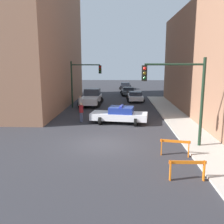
{
  "coord_description": "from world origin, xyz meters",
  "views": [
    {
      "loc": [
        1.19,
        -14.88,
        5.0
      ],
      "look_at": [
        0.42,
        5.27,
        1.03
      ],
      "focal_mm": 40.0,
      "sensor_mm": 36.0,
      "label": 1
    }
  ],
  "objects_px": {
    "police_car": "(120,115)",
    "white_truck": "(91,98)",
    "pedestrian_corner": "(80,103)",
    "barrier_front": "(187,167)",
    "traffic_light_near": "(183,89)",
    "pedestrian_crossing": "(81,112)",
    "parked_car_mid": "(128,91)",
    "parked_car_far": "(125,86)",
    "barrier_mid": "(175,145)",
    "traffic_light_far": "(81,78)",
    "parked_car_near": "(135,96)"
  },
  "relations": [
    {
      "from": "police_car",
      "to": "parked_car_far",
      "type": "bearing_deg",
      "value": 5.85
    },
    {
      "from": "traffic_light_far",
      "to": "parked_car_near",
      "type": "distance_m",
      "value": 8.49
    },
    {
      "from": "traffic_light_far",
      "to": "pedestrian_crossing",
      "type": "xyz_separation_m",
      "value": [
        1.04,
        -6.93,
        -2.54
      ]
    },
    {
      "from": "traffic_light_near",
      "to": "white_truck",
      "type": "bearing_deg",
      "value": 115.34
    },
    {
      "from": "pedestrian_crossing",
      "to": "barrier_mid",
      "type": "distance_m",
      "value": 10.14
    },
    {
      "from": "traffic_light_far",
      "to": "parked_car_mid",
      "type": "height_order",
      "value": "traffic_light_far"
    },
    {
      "from": "white_truck",
      "to": "barrier_mid",
      "type": "xyz_separation_m",
      "value": [
        6.55,
        -16.63,
        -0.29
      ]
    },
    {
      "from": "white_truck",
      "to": "barrier_mid",
      "type": "height_order",
      "value": "white_truck"
    },
    {
      "from": "traffic_light_near",
      "to": "police_car",
      "type": "bearing_deg",
      "value": 121.64
    },
    {
      "from": "pedestrian_corner",
      "to": "barrier_front",
      "type": "height_order",
      "value": "pedestrian_corner"
    },
    {
      "from": "parked_car_mid",
      "to": "barrier_front",
      "type": "relative_size",
      "value": 2.76
    },
    {
      "from": "parked_car_mid",
      "to": "parked_car_far",
      "type": "bearing_deg",
      "value": 87.5
    },
    {
      "from": "police_car",
      "to": "parked_car_mid",
      "type": "distance_m",
      "value": 18.55
    },
    {
      "from": "traffic_light_near",
      "to": "barrier_front",
      "type": "height_order",
      "value": "traffic_light_near"
    },
    {
      "from": "pedestrian_corner",
      "to": "barrier_mid",
      "type": "bearing_deg",
      "value": 36.1
    },
    {
      "from": "police_car",
      "to": "pedestrian_crossing",
      "type": "bearing_deg",
      "value": 91.22
    },
    {
      "from": "police_car",
      "to": "parked_car_mid",
      "type": "bearing_deg",
      "value": 4.16
    },
    {
      "from": "traffic_light_near",
      "to": "parked_car_mid",
      "type": "distance_m",
      "value": 24.79
    },
    {
      "from": "pedestrian_crossing",
      "to": "barrier_front",
      "type": "relative_size",
      "value": 1.04
    },
    {
      "from": "pedestrian_crossing",
      "to": "barrier_front",
      "type": "xyz_separation_m",
      "value": [
        6.31,
        -10.78,
        -0.24
      ]
    },
    {
      "from": "pedestrian_crossing",
      "to": "pedestrian_corner",
      "type": "height_order",
      "value": "same"
    },
    {
      "from": "pedestrian_crossing",
      "to": "barrier_mid",
      "type": "xyz_separation_m",
      "value": [
        6.39,
        -7.87,
        -0.24
      ]
    },
    {
      "from": "parked_car_far",
      "to": "pedestrian_corner",
      "type": "distance_m",
      "value": 23.51
    },
    {
      "from": "traffic_light_far",
      "to": "traffic_light_near",
      "type": "bearing_deg",
      "value": -58.84
    },
    {
      "from": "police_car",
      "to": "barrier_front",
      "type": "height_order",
      "value": "police_car"
    },
    {
      "from": "traffic_light_near",
      "to": "traffic_light_far",
      "type": "relative_size",
      "value": 1.0
    },
    {
      "from": "pedestrian_crossing",
      "to": "pedestrian_corner",
      "type": "bearing_deg",
      "value": -3.95
    },
    {
      "from": "traffic_light_near",
      "to": "police_car",
      "type": "xyz_separation_m",
      "value": [
        -3.68,
        5.98,
        -2.81
      ]
    },
    {
      "from": "parked_car_near",
      "to": "parked_car_far",
      "type": "relative_size",
      "value": 0.98
    },
    {
      "from": "parked_car_far",
      "to": "barrier_mid",
      "type": "bearing_deg",
      "value": -82.82
    },
    {
      "from": "traffic_light_far",
      "to": "barrier_mid",
      "type": "height_order",
      "value": "traffic_light_far"
    },
    {
      "from": "police_car",
      "to": "pedestrian_corner",
      "type": "height_order",
      "value": "pedestrian_corner"
    },
    {
      "from": "barrier_mid",
      "to": "barrier_front",
      "type": "bearing_deg",
      "value": -91.58
    },
    {
      "from": "parked_car_near",
      "to": "barrier_mid",
      "type": "bearing_deg",
      "value": -87.97
    },
    {
      "from": "traffic_light_far",
      "to": "white_truck",
      "type": "distance_m",
      "value": 3.21
    },
    {
      "from": "traffic_light_far",
      "to": "parked_car_mid",
      "type": "relative_size",
      "value": 1.18
    },
    {
      "from": "parked_car_near",
      "to": "parked_car_mid",
      "type": "relative_size",
      "value": 0.98
    },
    {
      "from": "parked_car_far",
      "to": "police_car",
      "type": "bearing_deg",
      "value": -88.17
    },
    {
      "from": "traffic_light_far",
      "to": "pedestrian_crossing",
      "type": "bearing_deg",
      "value": -81.48
    },
    {
      "from": "traffic_light_near",
      "to": "white_truck",
      "type": "xyz_separation_m",
      "value": [
        -7.16,
        15.12,
        -2.62
      ]
    },
    {
      "from": "traffic_light_far",
      "to": "white_truck",
      "type": "relative_size",
      "value": 0.96
    },
    {
      "from": "traffic_light_far",
      "to": "parked_car_far",
      "type": "bearing_deg",
      "value": 75.76
    },
    {
      "from": "pedestrian_corner",
      "to": "traffic_light_near",
      "type": "bearing_deg",
      "value": 41.57
    },
    {
      "from": "traffic_light_near",
      "to": "pedestrian_crossing",
      "type": "height_order",
      "value": "traffic_light_near"
    },
    {
      "from": "parked_car_far",
      "to": "barrier_mid",
      "type": "height_order",
      "value": "parked_car_far"
    },
    {
      "from": "parked_car_far",
      "to": "pedestrian_corner",
      "type": "relative_size",
      "value": 2.65
    },
    {
      "from": "police_car",
      "to": "parked_car_far",
      "type": "height_order",
      "value": "police_car"
    },
    {
      "from": "white_truck",
      "to": "parked_car_near",
      "type": "relative_size",
      "value": 1.26
    },
    {
      "from": "police_car",
      "to": "white_truck",
      "type": "bearing_deg",
      "value": 28.52
    },
    {
      "from": "traffic_light_far",
      "to": "parked_car_far",
      "type": "height_order",
      "value": "traffic_light_far"
    }
  ]
}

